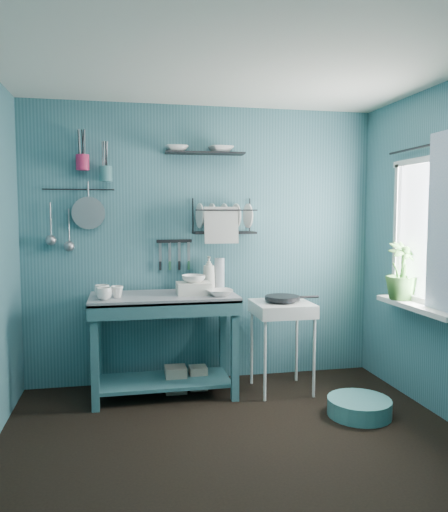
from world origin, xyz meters
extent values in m
plane|color=black|center=(0.00, 0.00, 0.00)|extent=(3.20, 3.20, 0.00)
plane|color=silver|center=(0.00, 0.00, 2.50)|extent=(3.20, 3.20, 0.00)
plane|color=#386973|center=(0.00, 1.50, 1.25)|extent=(3.20, 0.00, 3.20)
plane|color=#386973|center=(0.00, -1.50, 1.25)|extent=(3.20, 0.00, 3.20)
cube|color=#33656B|center=(-0.41, 1.14, 0.43)|extent=(1.22, 0.63, 0.86)
imported|color=white|center=(-0.89, 0.98, 0.91)|extent=(0.12, 0.12, 0.10)
imported|color=white|center=(-0.79, 1.08, 0.91)|extent=(0.14, 0.14, 0.09)
imported|color=white|center=(-0.91, 1.14, 0.91)|extent=(0.17, 0.17, 0.10)
cube|color=silver|center=(-0.16, 1.12, 0.91)|extent=(0.28, 0.22, 0.10)
imported|color=white|center=(-0.16, 1.12, 0.99)|extent=(0.20, 0.19, 0.06)
imported|color=silver|center=(0.01, 1.34, 1.01)|extent=(0.12, 0.12, 0.30)
cylinder|color=#B1BBC5|center=(0.11, 1.36, 1.00)|extent=(0.09, 0.09, 0.28)
imported|color=white|center=(0.04, 0.99, 0.89)|extent=(0.22, 0.22, 0.05)
cube|color=silver|center=(0.60, 1.04, 0.39)|extent=(0.53, 0.53, 0.78)
cylinder|color=black|center=(0.60, 1.04, 0.81)|extent=(0.30, 0.30, 0.03)
cube|color=black|center=(-0.28, 1.47, 1.29)|extent=(0.32, 0.05, 0.03)
cube|color=black|center=(0.16, 1.37, 1.52)|extent=(0.57, 0.30, 0.32)
cube|color=black|center=(-0.01, 1.40, 2.07)|extent=(0.71, 0.21, 0.01)
imported|color=white|center=(-0.26, 1.40, 2.09)|extent=(0.22, 0.22, 0.05)
imported|color=white|center=(0.14, 1.40, 2.05)|extent=(0.24, 0.24, 0.05)
cylinder|color=#B9224E|center=(-1.06, 1.42, 1.97)|extent=(0.11, 0.11, 0.13)
cylinder|color=#3A7579|center=(-0.87, 1.42, 1.87)|extent=(0.11, 0.11, 0.13)
cylinder|color=#929499|center=(-1.02, 1.45, 1.54)|extent=(0.28, 0.03, 0.28)
cylinder|color=#929499|center=(-1.33, 1.46, 1.48)|extent=(0.01, 0.01, 0.30)
cylinder|color=#929499|center=(-1.19, 1.46, 1.43)|extent=(0.01, 0.01, 0.30)
cylinder|color=black|center=(-1.10, 1.47, 1.74)|extent=(0.60, 0.01, 0.01)
plane|color=white|center=(1.59, 0.45, 1.40)|extent=(0.00, 1.10, 1.10)
cube|color=silver|center=(1.50, 0.45, 0.81)|extent=(0.16, 0.95, 0.04)
plane|color=white|center=(1.52, 0.15, 1.45)|extent=(0.00, 1.35, 1.35)
cylinder|color=black|center=(1.54, 0.45, 2.05)|extent=(0.02, 1.05, 0.02)
imported|color=#366B2A|center=(1.51, 0.68, 1.07)|extent=(0.31, 0.31, 0.47)
cube|color=gray|center=(-0.31, 1.19, 0.11)|extent=(0.18, 0.18, 0.22)
cube|color=gray|center=(-0.11, 1.22, 0.10)|extent=(0.15, 0.15, 0.20)
cylinder|color=teal|center=(1.01, 0.40, 0.07)|extent=(0.48, 0.48, 0.13)
camera|label=1|loc=(-0.74, -3.00, 1.53)|focal=35.00mm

